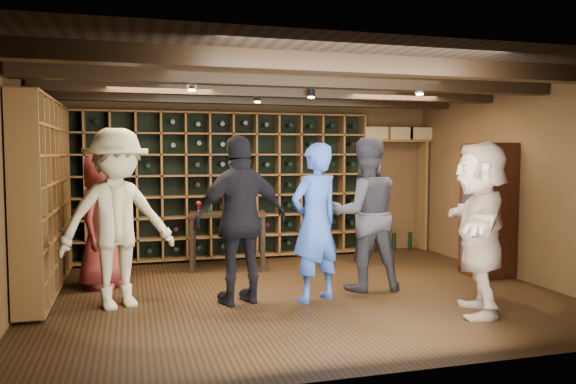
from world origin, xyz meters
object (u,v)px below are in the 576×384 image
object	(u,v)px
man_grey_suit	(365,214)
man_blue_shirt	(315,222)
guest_khaki	(117,218)
tasting_table	(227,219)
guest_woman_black	(241,220)
guest_beige	(480,228)
display_cabinet	(488,212)
guest_red_floral	(101,221)

from	to	relation	value
man_grey_suit	man_blue_shirt	bearing A→B (deg)	28.51
guest_khaki	tasting_table	world-z (taller)	guest_khaki
guest_khaki	tasting_table	xyz separation A→B (m)	(1.45, 1.64, -0.23)
man_grey_suit	guest_woman_black	bearing A→B (deg)	13.02
man_grey_suit	guest_beige	distance (m)	1.45
display_cabinet	guest_woman_black	size ratio (longest dim) A/B	0.95
display_cabinet	man_grey_suit	distance (m)	1.89
man_blue_shirt	guest_khaki	distance (m)	2.13
guest_red_floral	guest_khaki	xyz separation A→B (m)	(0.21, -0.98, 0.13)
display_cabinet	man_blue_shirt	size ratio (longest dim) A/B	1.00
guest_beige	display_cabinet	bearing A→B (deg)	169.31
man_blue_shirt	tasting_table	bearing A→B (deg)	-93.34
display_cabinet	man_grey_suit	size ratio (longest dim) A/B	0.96
man_grey_suit	guest_red_floral	distance (m)	3.21
guest_red_floral	tasting_table	world-z (taller)	guest_red_floral
guest_woman_black	tasting_table	xyz separation A→B (m)	(0.16, 1.85, -0.20)
display_cabinet	man_blue_shirt	world-z (taller)	man_blue_shirt
guest_red_floral	guest_beige	size ratio (longest dim) A/B	0.93
tasting_table	display_cabinet	bearing A→B (deg)	-13.08
guest_red_floral	man_grey_suit	bearing A→B (deg)	-84.75
man_blue_shirt	guest_red_floral	world-z (taller)	man_blue_shirt
guest_red_floral	guest_beige	bearing A→B (deg)	-97.76
guest_red_floral	tasting_table	xyz separation A→B (m)	(1.66, 0.66, -0.10)
guest_khaki	guest_red_floral	bearing A→B (deg)	82.72
display_cabinet	tasting_table	world-z (taller)	display_cabinet
guest_red_floral	guest_woman_black	world-z (taller)	guest_woman_black
guest_khaki	guest_beige	size ratio (longest dim) A/B	1.08
man_blue_shirt	guest_khaki	bearing A→B (deg)	-30.43
man_grey_suit	guest_beige	world-z (taller)	man_grey_suit
guest_beige	tasting_table	world-z (taller)	guest_beige
display_cabinet	guest_woman_black	distance (m)	3.46
man_grey_suit	tasting_table	size ratio (longest dim) A/B	1.60
man_grey_suit	guest_woman_black	xyz separation A→B (m)	(-1.56, -0.23, 0.01)
guest_beige	man_blue_shirt	bearing A→B (deg)	-95.81
man_blue_shirt	guest_beige	distance (m)	1.73
man_blue_shirt	guest_red_floral	distance (m)	2.66
man_blue_shirt	display_cabinet	bearing A→B (deg)	170.18
display_cabinet	guest_woman_black	world-z (taller)	guest_woman_black
guest_khaki	man_grey_suit	bearing A→B (deg)	-19.30
display_cabinet	guest_beige	world-z (taller)	guest_beige
tasting_table	guest_woman_black	bearing A→B (deg)	-84.96
man_blue_shirt	guest_woman_black	bearing A→B (deg)	-28.92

